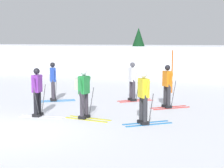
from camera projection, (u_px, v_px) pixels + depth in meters
name	position (u px, v px, depth m)	size (l,w,h in m)	color
ground_plane	(16.00, 130.00, 10.16)	(120.00, 120.00, 0.00)	white
far_snow_ridge	(161.00, 59.00, 28.94)	(80.00, 9.53, 2.20)	white
skier_orange	(167.00, 85.00, 13.39)	(1.46, 1.32, 1.71)	red
skier_blue	(53.00, 80.00, 14.92)	(1.53, 1.21, 1.71)	#237AC6
skier_white	(133.00, 80.00, 14.96)	(1.44, 1.34, 1.71)	red
skier_yellow	(144.00, 96.00, 10.77)	(1.47, 1.31, 1.71)	#237AC6
skier_purple	(37.00, 91.00, 11.86)	(1.64, 1.00, 1.71)	silver
skier_green	(83.00, 91.00, 11.55)	(1.63, 1.00, 1.71)	gold
trail_marker_pole	(172.00, 72.00, 17.34)	(0.07, 0.07, 2.16)	#C65614
conifer_far_left	(138.00, 46.00, 25.85)	(1.85, 1.85, 3.60)	#513823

